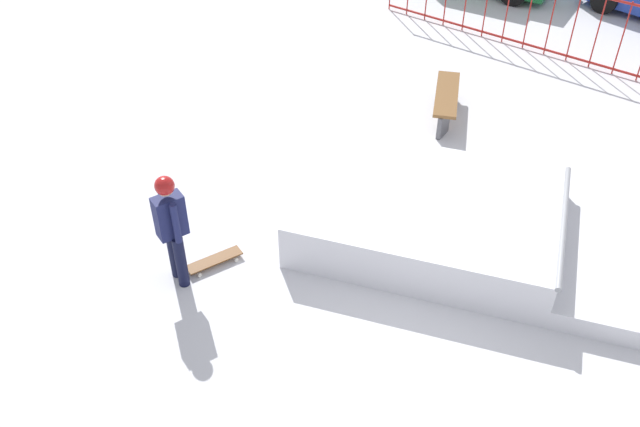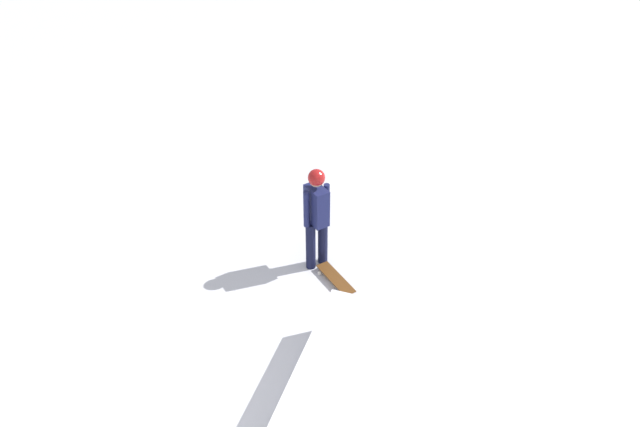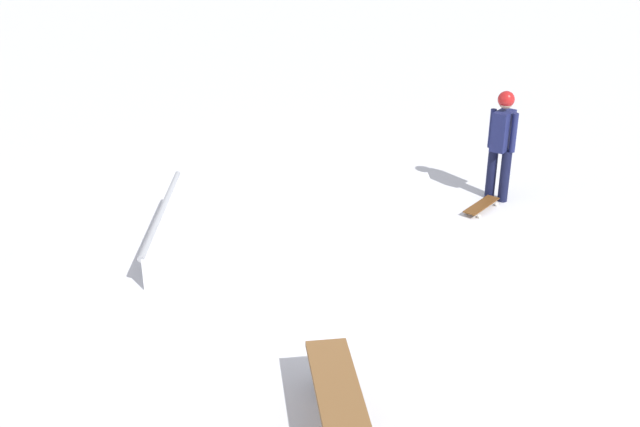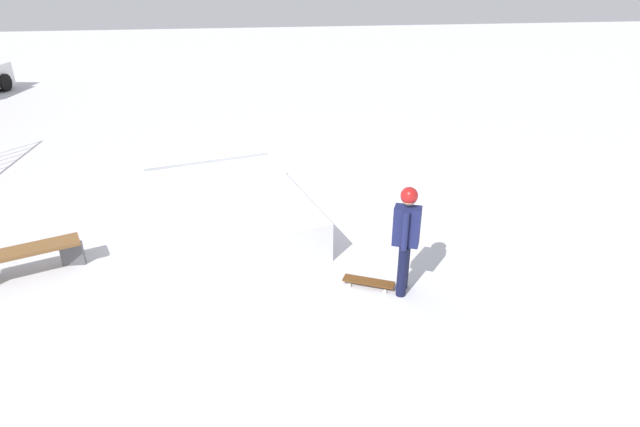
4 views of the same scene
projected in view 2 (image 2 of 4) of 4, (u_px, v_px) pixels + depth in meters
skater at (317, 212)px, 9.07m from camera, size 0.41×0.44×1.73m
skateboard at (336, 279)px, 9.27m from camera, size 0.52×0.81×0.09m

